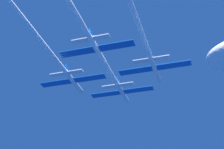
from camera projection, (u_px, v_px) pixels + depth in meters
name	position (u px, v px, depth m)	size (l,w,h in m)	color
jet_lead	(102.00, 57.00, 73.44)	(15.67, 55.43, 2.60)	silver
jet_left_wing	(45.00, 46.00, 69.00)	(15.67, 51.65, 2.60)	silver
jet_right_wing	(138.00, 22.00, 62.61)	(15.67, 55.40, 2.60)	silver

